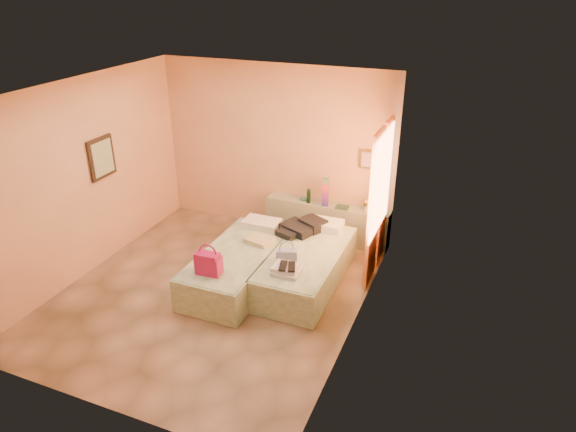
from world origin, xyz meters
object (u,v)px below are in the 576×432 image
object	(u,v)px
flower_vase	(369,205)
towel_stack	(287,270)
green_book	(342,207)
magenta_handbag	(209,263)
bed_right	(306,267)
water_bottle	(309,196)
blue_handbag	(286,256)
bed_left	(239,266)
headboard_ledge	(327,222)

from	to	relation	value
flower_vase	towel_stack	xyz separation A→B (m)	(-0.59, -1.92, -0.23)
green_book	towel_stack	bearing A→B (deg)	-97.91
towel_stack	magenta_handbag	bearing A→B (deg)	-157.84
towel_stack	flower_vase	bearing A→B (deg)	72.82
bed_right	water_bottle	bearing A→B (deg)	108.60
flower_vase	blue_handbag	distance (m)	1.82
towel_stack	bed_left	bearing A→B (deg)	161.68
green_book	magenta_handbag	size ratio (longest dim) A/B	0.61
bed_right	water_bottle	xyz separation A→B (m)	(-0.43, 1.28, 0.52)
blue_handbag	bed_right	bearing A→B (deg)	45.32
magenta_handbag	blue_handbag	bearing A→B (deg)	34.32
green_book	blue_handbag	xyz separation A→B (m)	(-0.29, -1.65, -0.07)
water_bottle	flower_vase	world-z (taller)	flower_vase
green_book	flower_vase	bearing A→B (deg)	-0.66
headboard_ledge	towel_stack	xyz separation A→B (m)	(0.09, -1.98, 0.23)
headboard_ledge	bed_right	size ratio (longest dim) A/B	1.02
water_bottle	headboard_ledge	bearing A→B (deg)	14.21
headboard_ledge	flower_vase	bearing A→B (deg)	-4.77
headboard_ledge	green_book	size ratio (longest dim) A/B	10.24
bed_left	blue_handbag	xyz separation A→B (m)	(0.75, -0.02, 0.34)
bed_left	green_book	size ratio (longest dim) A/B	9.99
headboard_ledge	bed_left	distance (m)	1.86
headboard_ledge	green_book	distance (m)	0.44
blue_handbag	towel_stack	world-z (taller)	blue_handbag
bed_left	blue_handbag	size ratio (longest dim) A/B	7.00
magenta_handbag	blue_handbag	size ratio (longest dim) A/B	1.15
bed_left	water_bottle	bearing A→B (deg)	73.82
bed_right	flower_vase	xyz separation A→B (m)	(0.55, 1.30, 0.53)
green_book	magenta_handbag	distance (m)	2.55
water_bottle	bed_left	bearing A→B (deg)	-106.06
bed_left	bed_right	size ratio (longest dim) A/B	1.00
bed_right	water_bottle	distance (m)	1.45
green_book	towel_stack	distance (m)	1.92
flower_vase	bed_right	bearing A→B (deg)	-112.98
green_book	magenta_handbag	world-z (taller)	magenta_handbag
bed_left	towel_stack	world-z (taller)	towel_stack
towel_stack	water_bottle	bearing A→B (deg)	101.66
flower_vase	magenta_handbag	distance (m)	2.77
magenta_handbag	green_book	bearing A→B (deg)	60.55
headboard_ledge	green_book	xyz separation A→B (m)	(0.26, -0.07, 0.34)
water_bottle	bed_right	bearing A→B (deg)	-71.27
magenta_handbag	towel_stack	distance (m)	1.02
magenta_handbag	headboard_ledge	bearing A→B (deg)	66.71
bed_left	flower_vase	size ratio (longest dim) A/B	7.83
flower_vase	headboard_ledge	bearing A→B (deg)	175.23
headboard_ledge	blue_handbag	xyz separation A→B (m)	(-0.02, -1.72, 0.27)
bed_right	blue_handbag	distance (m)	0.52
flower_vase	towel_stack	world-z (taller)	flower_vase
bed_left	water_bottle	world-z (taller)	water_bottle
bed_left	green_book	world-z (taller)	green_book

